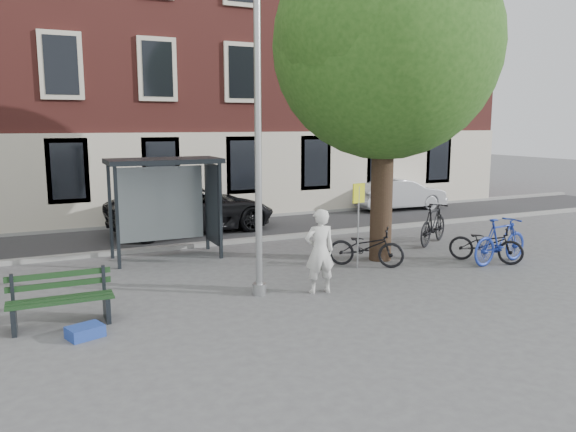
# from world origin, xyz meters

# --- Properties ---
(ground) EXTENTS (90.00, 90.00, 0.00)m
(ground) POSITION_xyz_m (0.00, 0.00, 0.00)
(ground) COLOR #4C4C4F
(ground) RESTS_ON ground
(road) EXTENTS (40.00, 4.00, 0.01)m
(road) POSITION_xyz_m (0.00, 7.00, 0.01)
(road) COLOR #28282B
(road) RESTS_ON ground
(curb_near) EXTENTS (40.00, 0.25, 0.12)m
(curb_near) POSITION_xyz_m (0.00, 5.00, 0.06)
(curb_near) COLOR gray
(curb_near) RESTS_ON ground
(curb_far) EXTENTS (40.00, 0.25, 0.12)m
(curb_far) POSITION_xyz_m (0.00, 9.00, 0.06)
(curb_far) COLOR gray
(curb_far) RESTS_ON ground
(building_row) EXTENTS (30.00, 8.00, 14.00)m
(building_row) POSITION_xyz_m (0.00, 13.00, 7.00)
(building_row) COLOR brown
(building_row) RESTS_ON ground
(lamppost) EXTENTS (0.28, 0.35, 6.11)m
(lamppost) POSITION_xyz_m (0.00, 0.00, 2.78)
(lamppost) COLOR #9EA0A3
(lamppost) RESTS_ON ground
(tree_right) EXTENTS (5.76, 5.60, 8.20)m
(tree_right) POSITION_xyz_m (4.01, 1.38, 5.62)
(tree_right) COLOR black
(tree_right) RESTS_ON ground
(bus_shelter) EXTENTS (2.85, 1.45, 2.62)m
(bus_shelter) POSITION_xyz_m (-0.61, 4.11, 1.92)
(bus_shelter) COLOR #1E2328
(bus_shelter) RESTS_ON ground
(painter) EXTENTS (0.69, 0.50, 1.78)m
(painter) POSITION_xyz_m (1.20, -0.38, 0.89)
(painter) COLOR silver
(painter) RESTS_ON ground
(bench) EXTENTS (1.76, 0.60, 0.90)m
(bench) POSITION_xyz_m (-3.81, -0.16, 0.42)
(bench) COLOR #1E2328
(bench) RESTS_ON ground
(bike_a) EXTENTS (1.85, 1.68, 0.98)m
(bike_a) POSITION_xyz_m (3.29, 1.07, 0.49)
(bike_a) COLOR black
(bike_a) RESTS_ON ground
(bike_b) EXTENTS (2.02, 0.82, 1.18)m
(bike_b) POSITION_xyz_m (6.50, -0.13, 0.59)
(bike_b) COLOR #1B3196
(bike_b) RESTS_ON ground
(bike_c) EXTENTS (1.63, 1.83, 0.96)m
(bike_c) POSITION_xyz_m (6.29, 0.14, 0.48)
(bike_c) COLOR black
(bike_c) RESTS_ON ground
(bike_d) EXTENTS (2.00, 1.52, 1.20)m
(bike_d) POSITION_xyz_m (6.50, 2.46, 0.60)
(bike_d) COLOR black
(bike_d) RESTS_ON ground
(car_dark) EXTENTS (5.70, 3.13, 1.51)m
(car_dark) POSITION_xyz_m (0.64, 7.36, 0.76)
(car_dark) COLOR black
(car_dark) RESTS_ON ground
(car_silver) EXTENTS (3.93, 1.41, 1.29)m
(car_silver) POSITION_xyz_m (9.63, 8.40, 0.65)
(car_silver) COLOR #AFB1B7
(car_silver) RESTS_ON ground
(blue_crate) EXTENTS (0.65, 0.56, 0.20)m
(blue_crate) POSITION_xyz_m (-3.50, -0.96, 0.10)
(blue_crate) COLOR navy
(blue_crate) RESTS_ON ground
(notice_sign) EXTENTS (0.36, 0.10, 2.09)m
(notice_sign) POSITION_xyz_m (3.00, 1.00, 1.55)
(notice_sign) COLOR #9EA0A3
(notice_sign) RESTS_ON ground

